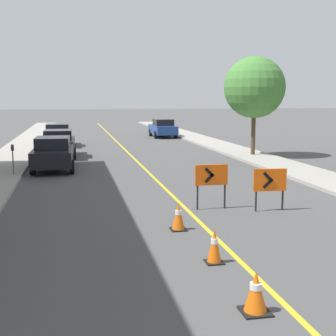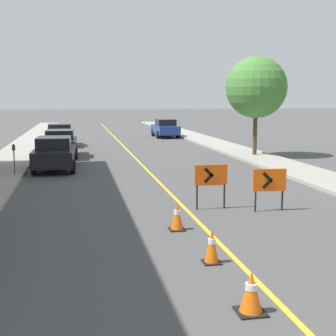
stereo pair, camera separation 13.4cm
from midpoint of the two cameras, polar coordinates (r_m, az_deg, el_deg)
lane_stripe at (r=30.52m, az=-5.24°, el=2.11°), size 0.12×68.94×0.01m
sidewalk_left at (r=30.54m, az=-18.02°, el=1.85°), size 2.45×68.94×0.14m
sidewalk_right at (r=31.97m, az=6.95°, el=2.49°), size 2.45×68.94×0.14m
traffic_cone_fourth at (r=7.81m, az=10.14°, el=-14.66°), size 0.46×0.46×0.69m
traffic_cone_fifth at (r=9.86m, az=5.29°, el=-9.43°), size 0.37×0.37×0.74m
traffic_cone_farthest at (r=12.18m, az=0.97°, el=-5.90°), size 0.41×0.41×0.74m
arrow_barricade_primary at (r=14.38m, az=5.05°, el=-1.13°), size 1.03×0.08×1.39m
arrow_barricade_secondary at (r=14.42m, az=12.05°, el=-1.64°), size 1.02×0.15×1.29m
parked_car_curb_near at (r=22.84m, az=-13.99°, el=1.74°), size 1.95×4.35×1.59m
parked_car_curb_mid at (r=27.86m, az=-13.33°, el=2.94°), size 1.94×4.33×1.59m
parked_car_curb_far at (r=34.26m, az=-13.39°, el=3.94°), size 1.93×4.31×1.59m
parked_car_opposite_side at (r=40.97m, az=-0.73°, el=4.89°), size 1.94×4.33×1.59m
parking_meter_near_curb at (r=21.06m, az=-18.59°, el=1.72°), size 0.12×0.11×1.31m
street_tree_right_near at (r=27.59m, az=10.36°, el=9.63°), size 3.52×3.52×5.62m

